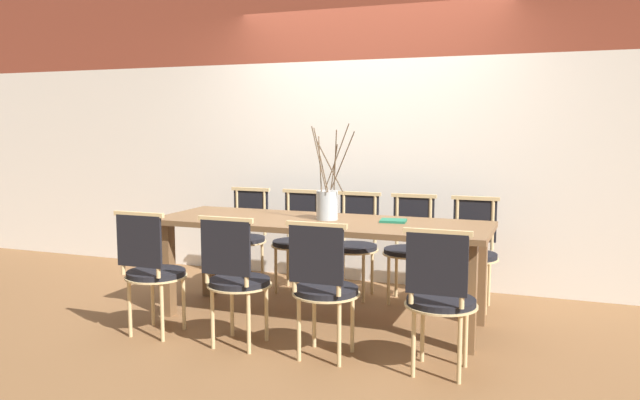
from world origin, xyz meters
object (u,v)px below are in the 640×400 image
object	(u,v)px
vase_centerpiece	(327,203)
chair_near_center	(324,284)
book_stack	(393,221)
dining_table	(320,234)
chair_far_center	(355,240)

from	to	relation	value
vase_centerpiece	chair_near_center	bearing A→B (deg)	-71.59
book_stack	vase_centerpiece	bearing A→B (deg)	-173.22
dining_table	chair_near_center	bearing A→B (deg)	-67.79
dining_table	book_stack	bearing A→B (deg)	12.06
chair_far_center	book_stack	xyz separation A→B (m)	(0.48, -0.62, 0.28)
chair_near_center	vase_centerpiece	bearing A→B (deg)	108.41
chair_far_center	book_stack	world-z (taller)	chair_far_center
vase_centerpiece	chair_far_center	bearing A→B (deg)	89.82
dining_table	vase_centerpiece	bearing A→B (deg)	55.32
vase_centerpiece	book_stack	world-z (taller)	vase_centerpiece
chair_near_center	vase_centerpiece	size ratio (longest dim) A/B	1.24
book_stack	dining_table	bearing A→B (deg)	-167.94
dining_table	chair_far_center	distance (m)	0.76
chair_near_center	dining_table	bearing A→B (deg)	112.21
chair_far_center	vase_centerpiece	bearing A→B (deg)	89.82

